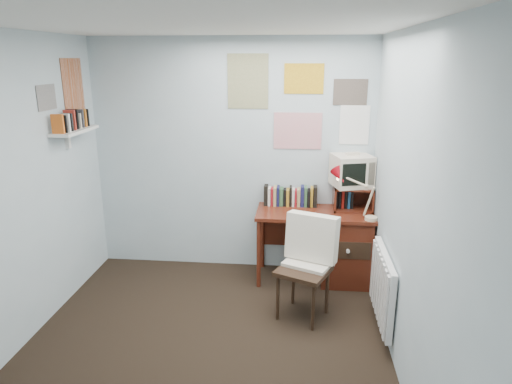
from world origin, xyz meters
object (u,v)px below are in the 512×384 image
Objects in this scene: tv_riser at (353,198)px; crt_tv at (352,169)px; desk_lamp at (373,198)px; radiator at (383,287)px; wall_shelf at (75,131)px; desk_chair at (303,271)px; desk at (340,244)px.

tv_riser is 1.07× the size of crt_tv.
radiator is (0.02, -0.72, -0.56)m from desk_lamp.
desk_lamp is 2.92m from wall_shelf.
desk_chair is at bearing -134.12° from crt_tv.
crt_tv is at bearing 86.40° from desk_chair.
desk_lamp is 1.19× the size of crt_tv.
desk is 2.87m from wall_shelf.
radiator is (0.17, -1.04, -0.47)m from tv_riser.
radiator is at bearing -95.71° from crt_tv.
desk_lamp is 0.92m from radiator.
crt_tv is (-0.18, 0.34, 0.21)m from desk_lamp.
wall_shelf reaches higher than crt_tv.
crt_tv is at bearing 118.34° from desk_lamp.
wall_shelf is (-2.57, -0.38, 1.21)m from desk.
wall_shelf is at bearing 174.64° from crt_tv.
desk is 1.94× the size of wall_shelf.
desk_chair is 2.44× the size of crt_tv.
tv_riser is 0.30m from crt_tv.
desk_chair is 1.00m from desk_lamp.
wall_shelf is (-2.69, -0.49, 0.74)m from tv_riser.
tv_riser is 1.15m from radiator.
desk_chair is 1.25m from crt_tv.
desk_lamp is 1.11× the size of tv_riser.
desk_chair is at bearing -116.54° from desk.
tv_riser is 0.50× the size of radiator.
desk_lamp is at bearing -64.65° from tv_riser.
desk is 0.67m from desk_lamp.
desk_lamp is (0.65, 0.56, 0.53)m from desk_chair.
radiator is at bearing -10.89° from wall_shelf.
desk_lamp is (0.27, -0.21, 0.58)m from desk.
tv_riser is at bearing 116.06° from desk_lamp.
desk reaches higher than radiator.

